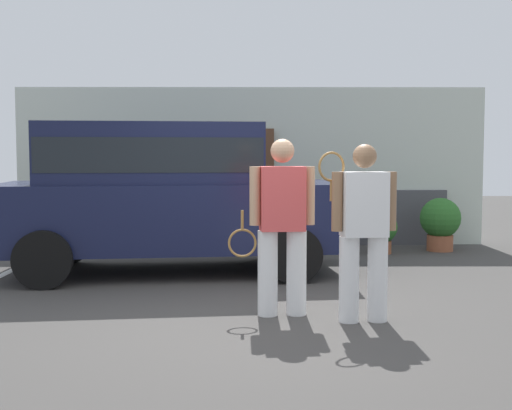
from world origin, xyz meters
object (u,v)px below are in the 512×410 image
at_px(parked_suv, 163,190).
at_px(potted_plant_by_porch, 381,230).
at_px(tennis_player_woman, 363,229).
at_px(tennis_player_man, 282,225).
at_px(potted_plant_secondary, 440,221).

xyz_separation_m(parked_suv, potted_plant_by_porch, (3.36, 1.81, -0.75)).
xyz_separation_m(parked_suv, tennis_player_woman, (2.31, -2.77, -0.24)).
height_order(tennis_player_man, potted_plant_by_porch, tennis_player_man).
bearing_deg(parked_suv, potted_plant_by_porch, 21.73).
height_order(tennis_player_man, potted_plant_secondary, tennis_player_man).
xyz_separation_m(tennis_player_man, potted_plant_secondary, (2.90, 4.60, -0.43)).
bearing_deg(potted_plant_by_porch, tennis_player_woman, -103.00).
distance_m(tennis_player_man, potted_plant_by_porch, 4.71).
relative_size(tennis_player_woman, potted_plant_by_porch, 2.45).
bearing_deg(potted_plant_by_porch, potted_plant_secondary, 15.84).
xyz_separation_m(parked_suv, potted_plant_secondary, (4.43, 2.11, -0.64)).
relative_size(tennis_player_man, tennis_player_woman, 1.03).
bearing_deg(tennis_player_woman, potted_plant_secondary, -120.29).
distance_m(potted_plant_by_porch, potted_plant_secondary, 1.11).
height_order(tennis_player_woman, potted_plant_secondary, tennis_player_woman).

